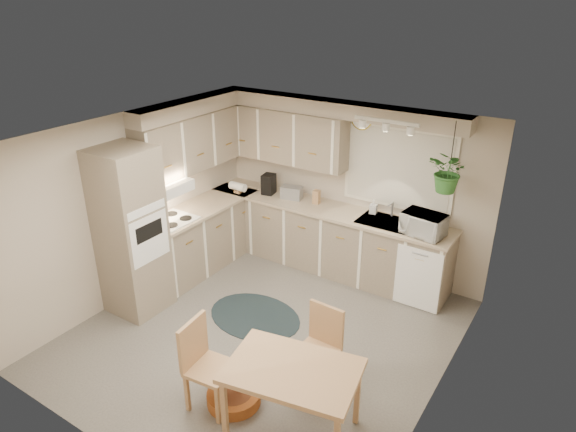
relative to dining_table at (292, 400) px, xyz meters
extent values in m
plane|color=slate|center=(-1.06, 1.04, -0.36)|extent=(4.20, 4.20, 0.00)
plane|color=white|center=(-1.06, 1.04, 2.04)|extent=(4.20, 4.20, 0.00)
cube|color=#C1B29F|center=(-1.06, 3.14, 0.84)|extent=(4.00, 0.04, 2.40)
cube|color=#C1B29F|center=(-1.06, -1.06, 0.84)|extent=(4.00, 0.04, 2.40)
cube|color=#C1B29F|center=(-3.06, 1.04, 0.84)|extent=(0.04, 4.20, 2.40)
cube|color=#C1B29F|center=(0.94, 1.04, 0.84)|extent=(0.04, 4.20, 2.40)
cube|color=gray|center=(-2.76, 1.91, 0.09)|extent=(0.60, 1.85, 0.90)
cube|color=gray|center=(-1.26, 2.84, 0.09)|extent=(3.60, 0.60, 0.90)
cube|color=tan|center=(-2.75, 1.91, 0.56)|extent=(0.64, 1.89, 0.04)
cube|color=tan|center=(-1.26, 2.83, 0.56)|extent=(3.64, 0.64, 0.04)
cube|color=gray|center=(-2.73, 0.66, 0.69)|extent=(0.65, 0.65, 2.10)
cube|color=white|center=(-2.41, 0.66, 0.69)|extent=(0.02, 0.56, 0.58)
cube|color=gray|center=(-2.88, 2.04, 1.46)|extent=(0.35, 2.00, 0.75)
cube|color=gray|center=(-2.06, 2.96, 1.46)|extent=(2.00, 0.35, 0.75)
cube|color=#C1B29F|center=(-2.91, 2.04, 1.94)|extent=(0.30, 2.00, 0.20)
cube|color=#C1B29F|center=(-1.26, 2.99, 1.94)|extent=(3.60, 0.30, 0.20)
cube|color=white|center=(-2.74, 1.34, 0.58)|extent=(0.52, 0.58, 0.02)
cube|color=white|center=(-2.76, 1.34, 1.04)|extent=(0.40, 0.60, 0.14)
cube|color=silver|center=(-0.36, 3.11, 1.24)|extent=(1.40, 0.02, 1.00)
cube|color=white|center=(-0.36, 3.12, 1.24)|extent=(1.50, 0.02, 1.10)
cube|color=#989A9F|center=(-0.36, 2.84, 0.54)|extent=(0.70, 0.48, 0.10)
cube|color=white|center=(0.24, 2.53, 0.06)|extent=(0.58, 0.02, 0.83)
cube|color=white|center=(-0.36, 2.59, 1.97)|extent=(0.80, 0.04, 0.04)
cylinder|color=#D7C14C|center=(-0.91, 3.11, 1.82)|extent=(0.30, 0.03, 0.30)
cube|color=#AD7C56|center=(0.00, 0.00, 0.00)|extent=(1.27, 0.97, 0.72)
cube|color=#AD7C56|center=(-0.82, -0.14, 0.10)|extent=(0.47, 0.47, 0.92)
cube|color=#AD7C56|center=(-0.12, 0.63, 0.07)|extent=(0.42, 0.42, 0.87)
ellipsoid|color=black|center=(-1.36, 1.26, -0.36)|extent=(1.28, 0.99, 0.01)
cylinder|color=#9E541F|center=(-0.67, -0.01, -0.30)|extent=(0.68, 0.68, 0.12)
imported|color=white|center=(0.17, 2.74, 0.75)|extent=(0.54, 0.34, 0.35)
imported|color=white|center=(-0.61, 2.99, 0.63)|extent=(0.12, 0.22, 0.09)
imported|color=#2F6D2B|center=(0.40, 2.74, 1.39)|extent=(0.60, 0.63, 0.40)
cube|color=black|center=(-2.22, 2.84, 0.73)|extent=(0.20, 0.23, 0.30)
cube|color=#989A9F|center=(-1.83, 2.86, 0.67)|extent=(0.33, 0.23, 0.18)
cube|color=#AD7C56|center=(-1.44, 2.89, 0.68)|extent=(0.10, 0.10, 0.20)
camera|label=1|loc=(1.88, -2.98, 3.39)|focal=32.00mm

